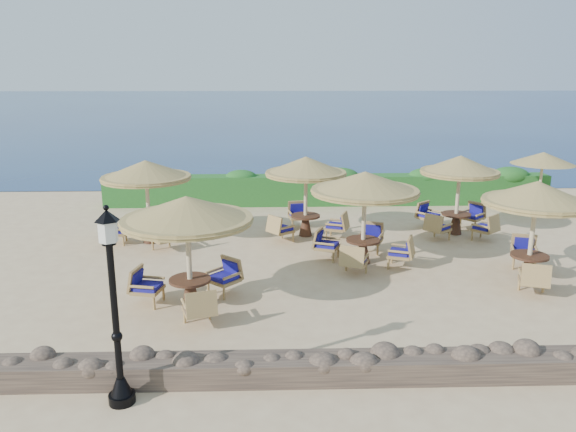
{
  "coord_description": "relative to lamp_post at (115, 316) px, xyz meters",
  "views": [
    {
      "loc": [
        -2.3,
        -15.12,
        5.37
      ],
      "look_at": [
        -1.82,
        0.39,
        1.3
      ],
      "focal_mm": 35.0,
      "sensor_mm": 36.0,
      "label": 1
    }
  ],
  "objects": [
    {
      "name": "cafe_set_5",
      "position": [
        8.69,
        9.61,
        0.21
      ],
      "size": [
        2.58,
        2.58,
        2.65
      ],
      "color": "beige",
      "rests_on": "ground"
    },
    {
      "name": "cafe_set_3",
      "position": [
        -1.37,
        8.94,
        0.36
      ],
      "size": [
        2.83,
        2.82,
        2.65
      ],
      "color": "beige",
      "rests_on": "ground"
    },
    {
      "name": "extra_parasol",
      "position": [
        12.6,
        12.0,
        0.62
      ],
      "size": [
        2.3,
        2.3,
        2.41
      ],
      "color": "beige",
      "rests_on": "ground"
    },
    {
      "name": "sea",
      "position": [
        4.8,
        76.8,
        -1.55
      ],
      "size": [
        160.0,
        160.0,
        0.0
      ],
      "primitive_type": "plane",
      "color": "#0C204D",
      "rests_on": "ground"
    },
    {
      "name": "lamp_post",
      "position": [
        0.0,
        0.0,
        0.0
      ],
      "size": [
        0.44,
        0.44,
        3.31
      ],
      "color": "black",
      "rests_on": "ground"
    },
    {
      "name": "cafe_set_0",
      "position": [
        0.62,
        3.83,
        0.4
      ],
      "size": [
        3.0,
        3.0,
        2.65
      ],
      "color": "beige",
      "rests_on": "ground"
    },
    {
      "name": "cafe_set_1",
      "position": [
        5.1,
        6.77,
        0.33
      ],
      "size": [
        3.03,
        3.03,
        2.65
      ],
      "color": "beige",
      "rests_on": "ground"
    },
    {
      "name": "cafe_set_2",
      "position": [
        9.21,
        5.29,
        0.44
      ],
      "size": [
        2.68,
        2.88,
        2.65
      ],
      "color": "beige",
      "rests_on": "ground"
    },
    {
      "name": "stone_wall",
      "position": [
        4.8,
        0.6,
        -1.33
      ],
      "size": [
        15.0,
        0.65,
        0.44
      ],
      "primitive_type": "cube",
      "color": "brown",
      "rests_on": "ground"
    },
    {
      "name": "ground",
      "position": [
        4.8,
        6.8,
        -1.55
      ],
      "size": [
        120.0,
        120.0,
        0.0
      ],
      "primitive_type": "plane",
      "color": "#D0B384",
      "rests_on": "ground"
    },
    {
      "name": "cafe_set_4",
      "position": [
        3.64,
        9.55,
        0.33
      ],
      "size": [
        2.76,
        2.77,
        2.65
      ],
      "color": "beige",
      "rests_on": "ground"
    },
    {
      "name": "hedge",
      "position": [
        4.8,
        14.0,
        -0.95
      ],
      "size": [
        18.0,
        0.9,
        1.2
      ],
      "primitive_type": "cube",
      "color": "#19501C",
      "rests_on": "ground"
    }
  ]
}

